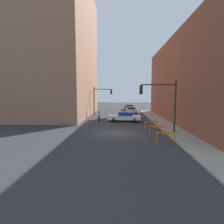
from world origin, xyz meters
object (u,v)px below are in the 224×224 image
Objects in this scene: police_car at (125,117)px; barrier_mid at (157,129)px; traffic_light_near at (163,99)px; pedestrian_crossing at (99,115)px; barrier_front at (166,135)px; barrier_back at (151,123)px; parked_car_near at (131,110)px; traffic_light_far at (100,97)px; parked_car_mid at (129,107)px.

barrier_mid is at bearing -154.60° from police_car.
pedestrian_crossing is (-7.37, 7.42, -2.67)m from traffic_light_near.
police_car is at bearing 106.23° from barrier_front.
barrier_back is at bearing 91.24° from barrier_mid.
barrier_mid is at bearing -140.11° from traffic_light_near.
police_car is 1.11× the size of parked_car_near.
parked_car_near is at bearing -3.74° from police_car.
traffic_light_near is 16.69m from traffic_light_far.
traffic_light_far is at bearing -121.13° from parked_car_mid.
traffic_light_far reaches higher than pedestrian_crossing.
parked_car_near is 2.74× the size of barrier_mid.
barrier_back is at bearing -59.12° from traffic_light_far.
pedestrian_crossing is 10.43m from barrier_mid.
pedestrian_crossing reaches higher than barrier_mid.
parked_car_mid is (5.97, 10.57, -2.72)m from traffic_light_far.
pedestrian_crossing reaches higher than barrier_back.
police_car reaches higher than barrier_front.
barrier_mid is at bearing -87.83° from parked_car_near.
barrier_mid is (7.38, -15.18, -2.78)m from traffic_light_far.
pedestrian_crossing is at bearing -84.80° from traffic_light_far.
police_car reaches higher than barrier_mid.
barrier_mid is 1.01× the size of barrier_back.
traffic_light_near reaches higher than pedestrian_crossing.
traffic_light_far is at bearing 120.88° from barrier_back.
traffic_light_far is 1.20× the size of parked_car_mid.
parked_car_mid is at bearing 93.06° from barrier_front.
parked_car_mid is at bearing 87.66° from parked_car_near.
parked_car_near is at bearing -147.97° from pedestrian_crossing.
parked_car_mid is at bearing 60.53° from traffic_light_far.
pedestrian_crossing is at bearing -108.30° from parked_car_mid.
parked_car_near is (-2.07, 18.03, -2.86)m from traffic_light_near.
barrier_front is at bearing -159.04° from police_car.
parked_car_mid is at bearing 94.67° from traffic_light_near.
barrier_front is (7.49, -17.93, -2.78)m from traffic_light_far.
parked_car_near and parked_car_mid have the same top height.
barrier_front is (1.52, -28.50, -0.06)m from parked_car_mid.
traffic_light_near is 3.04m from barrier_mid.
barrier_back is at bearing 106.60° from traffic_light_near.
traffic_light_near is at bearing -73.40° from barrier_back.
barrier_front and barrier_back have the same top height.
parked_car_near is 18.63m from barrier_mid.
traffic_light_far reaches higher than barrier_mid.
pedestrian_crossing is (-5.30, -10.61, 0.19)m from parked_car_near.
barrier_back is (1.36, -15.63, -0.06)m from parked_car_near.
traffic_light_far reaches higher than barrier_back.
traffic_light_far is at bearing 112.69° from barrier_front.
barrier_front is (-0.54, -3.29, -2.91)m from traffic_light_near.
barrier_back is (1.34, -22.80, -0.06)m from parked_car_mid.
traffic_light_near reaches higher than barrier_back.
traffic_light_far is 3.26× the size of barrier_front.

